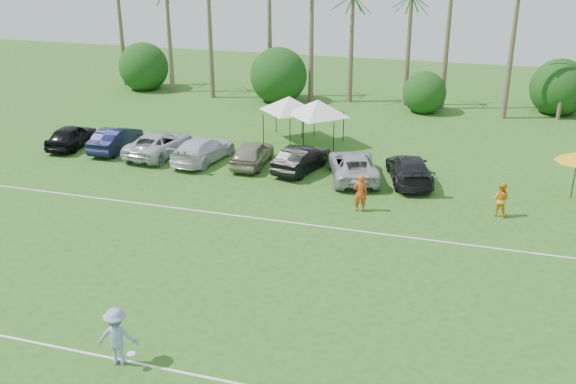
# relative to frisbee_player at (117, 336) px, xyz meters

# --- Properties ---
(field_lines) EXTENTS (80.00, 12.10, 0.01)m
(field_lines) POSITION_rel_frisbee_player_xyz_m (0.01, 6.13, -1.00)
(field_lines) COLOR white
(field_lines) RESTS_ON ground
(palm_tree_0) EXTENTS (2.40, 2.40, 8.90)m
(palm_tree_0) POSITION_rel_frisbee_player_xyz_m (-21.99, 36.13, 6.47)
(palm_tree_0) COLOR brown
(palm_tree_0) RESTS_ON ground
(palm_tree_4) EXTENTS (2.40, 2.40, 8.90)m
(palm_tree_4) POSITION_rel_frisbee_player_xyz_m (-3.99, 36.13, 6.47)
(palm_tree_4) COLOR brown
(palm_tree_4) RESTS_ON ground
(palm_tree_8) EXTENTS (2.40, 2.40, 8.90)m
(palm_tree_8) POSITION_rel_frisbee_player_xyz_m (13.01, 36.13, 6.47)
(palm_tree_8) COLOR brown
(palm_tree_8) RESTS_ON ground
(bush_tree_0) EXTENTS (4.00, 4.00, 4.00)m
(bush_tree_0) POSITION_rel_frisbee_player_xyz_m (-18.99, 37.13, 0.79)
(bush_tree_0) COLOR brown
(bush_tree_0) RESTS_ON ground
(bush_tree_1) EXTENTS (4.00, 4.00, 4.00)m
(bush_tree_1) POSITION_rel_frisbee_player_xyz_m (-5.99, 37.13, 0.79)
(bush_tree_1) COLOR brown
(bush_tree_1) RESTS_ON ground
(bush_tree_2) EXTENTS (4.00, 4.00, 4.00)m
(bush_tree_2) POSITION_rel_frisbee_player_xyz_m (6.01, 37.13, 0.79)
(bush_tree_2) COLOR brown
(bush_tree_2) RESTS_ON ground
(bush_tree_3) EXTENTS (4.00, 4.00, 4.00)m
(bush_tree_3) POSITION_rel_frisbee_player_xyz_m (16.01, 37.13, 0.79)
(bush_tree_3) COLOR brown
(bush_tree_3) RESTS_ON ground
(sideline_player_a) EXTENTS (0.81, 0.66, 1.93)m
(sideline_player_a) POSITION_rel_frisbee_player_xyz_m (5.02, 14.55, -0.04)
(sideline_player_a) COLOR #D84B18
(sideline_player_a) RESTS_ON ground
(sideline_player_b) EXTENTS (1.00, 0.88, 1.74)m
(sideline_player_b) POSITION_rel_frisbee_player_xyz_m (11.74, 15.94, -0.14)
(sideline_player_b) COLOR orange
(sideline_player_b) RESTS_ON ground
(canopy_tent_left) EXTENTS (4.27, 4.27, 3.46)m
(canopy_tent_left) POSITION_rel_frisbee_player_xyz_m (-1.94, 25.27, 1.96)
(canopy_tent_left) COLOR black
(canopy_tent_left) RESTS_ON ground
(canopy_tent_right) EXTENTS (4.43, 4.43, 3.59)m
(canopy_tent_right) POSITION_rel_frisbee_player_xyz_m (0.22, 24.47, 2.07)
(canopy_tent_right) COLOR black
(canopy_tent_right) RESTS_ON ground
(frisbee_player) EXTENTS (1.46, 1.08, 2.01)m
(frisbee_player) POSITION_rel_frisbee_player_xyz_m (0.00, 0.00, 0.00)
(frisbee_player) COLOR #8996C3
(frisbee_player) RESTS_ON ground
(parked_car_0) EXTENTS (2.19, 4.58, 1.51)m
(parked_car_0) POSITION_rel_frisbee_player_xyz_m (-15.04, 19.43, -0.25)
(parked_car_0) COLOR black
(parked_car_0) RESTS_ON ground
(parked_car_1) EXTENTS (1.71, 4.62, 1.51)m
(parked_car_1) POSITION_rel_frisbee_player_xyz_m (-11.91, 19.66, -0.25)
(parked_car_1) COLOR #111433
(parked_car_1) RESTS_ON ground
(parked_car_2) EXTENTS (2.87, 5.59, 1.51)m
(parked_car_2) POSITION_rel_frisbee_player_xyz_m (-8.78, 19.62, -0.25)
(parked_car_2) COLOR silver
(parked_car_2) RESTS_ON ground
(parked_car_3) EXTENTS (2.81, 5.44, 1.51)m
(parked_car_3) POSITION_rel_frisbee_player_xyz_m (-5.65, 19.34, -0.25)
(parked_car_3) COLOR silver
(parked_car_3) RESTS_ON ground
(parked_car_4) EXTENTS (1.99, 4.51, 1.51)m
(parked_car_4) POSITION_rel_frisbee_player_xyz_m (-2.52, 19.51, -0.25)
(parked_car_4) COLOR gray
(parked_car_4) RESTS_ON ground
(parked_car_5) EXTENTS (2.59, 4.83, 1.51)m
(parked_car_5) POSITION_rel_frisbee_player_xyz_m (0.61, 19.42, -0.25)
(parked_car_5) COLOR black
(parked_car_5) RESTS_ON ground
(parked_car_6) EXTENTS (4.09, 5.95, 1.51)m
(parked_car_6) POSITION_rel_frisbee_player_xyz_m (3.74, 19.11, -0.25)
(parked_car_6) COLOR #B3B3B4
(parked_car_6) RESTS_ON ground
(parked_car_7) EXTENTS (3.50, 5.59, 1.51)m
(parked_car_7) POSITION_rel_frisbee_player_xyz_m (6.87, 19.42, -0.25)
(parked_car_7) COLOR black
(parked_car_7) RESTS_ON ground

